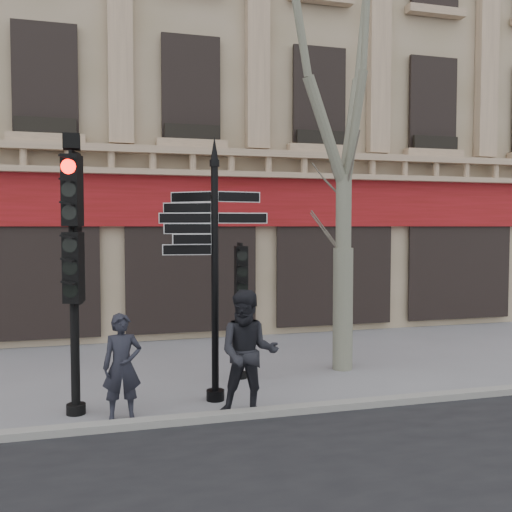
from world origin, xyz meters
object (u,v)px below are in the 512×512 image
(pedestrian_a, at_px, (122,366))
(pedestrian_b, at_px, (248,353))
(traffic_signal_main, at_px, (73,239))
(plane_tree, at_px, (345,34))
(fingerpost, at_px, (215,224))
(traffic_signal_secondary, at_px, (240,286))

(pedestrian_a, xyz_separation_m, pedestrian_b, (1.89, -0.38, 0.17))
(pedestrian_b, bearing_deg, traffic_signal_main, 179.00)
(plane_tree, height_order, pedestrian_b, plane_tree)
(pedestrian_b, bearing_deg, fingerpost, 126.43)
(traffic_signal_main, xyz_separation_m, pedestrian_a, (0.70, -0.42, -1.94))
(traffic_signal_main, distance_m, pedestrian_a, 2.11)
(plane_tree, height_order, pedestrian_a, plane_tree)
(fingerpost, distance_m, pedestrian_b, 2.23)
(fingerpost, height_order, pedestrian_a, fingerpost)
(fingerpost, height_order, traffic_signal_main, fingerpost)
(pedestrian_b, bearing_deg, plane_tree, 57.35)
(fingerpost, distance_m, traffic_signal_secondary, 1.88)
(fingerpost, bearing_deg, traffic_signal_secondary, 75.62)
(traffic_signal_secondary, bearing_deg, plane_tree, 8.44)
(traffic_signal_main, bearing_deg, plane_tree, 30.68)
(pedestrian_a, bearing_deg, traffic_signal_main, 148.12)
(pedestrian_b, bearing_deg, traffic_signal_secondary, 95.35)
(plane_tree, xyz_separation_m, pedestrian_b, (-2.61, -2.29, -5.82))
(pedestrian_a, height_order, pedestrian_b, pedestrian_b)
(fingerpost, distance_m, pedestrian_a, 2.73)
(traffic_signal_main, xyz_separation_m, plane_tree, (5.21, 1.49, 4.05))
(traffic_signal_main, relative_size, pedestrian_b, 2.22)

